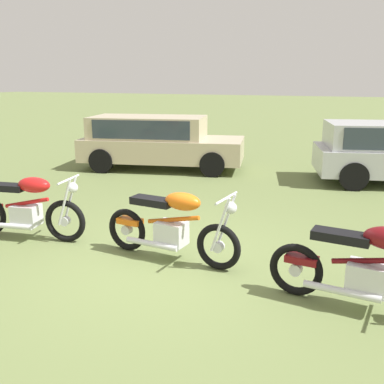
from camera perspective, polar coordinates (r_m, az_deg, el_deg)
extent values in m
plane|color=olive|center=(6.11, -3.53, -9.14)|extent=(120.00, 120.00, 0.00)
torus|color=black|center=(7.05, -15.90, -3.60)|extent=(0.66, 0.20, 0.66)
cylinder|color=silver|center=(7.05, -15.90, -3.60)|extent=(0.16, 0.12, 0.14)
cylinder|color=silver|center=(7.00, -15.31, -0.88)|extent=(0.27, 0.08, 0.73)
cylinder|color=silver|center=(6.85, -16.00, -1.27)|extent=(0.27, 0.08, 0.73)
cube|color=silver|center=(7.36, -20.43, -2.77)|extent=(0.45, 0.37, 0.32)
cylinder|color=red|center=(7.29, -20.36, -1.29)|extent=(0.74, 0.19, 0.21)
ellipsoid|color=red|center=(7.14, -19.55, 0.85)|extent=(0.56, 0.35, 0.24)
cube|color=black|center=(7.42, -22.65, 0.58)|extent=(0.63, 0.34, 0.10)
cylinder|color=silver|center=(6.83, -15.54, 1.54)|extent=(0.14, 0.64, 0.03)
sphere|color=silver|center=(6.83, -15.03, 0.53)|extent=(0.19, 0.19, 0.16)
cylinder|color=silver|center=(7.40, -22.43, -4.02)|extent=(0.80, 0.22, 0.08)
torus|color=black|center=(5.83, 3.40, -7.02)|extent=(0.63, 0.14, 0.62)
torus|color=black|center=(6.53, -8.32, -4.78)|extent=(0.63, 0.14, 0.62)
cylinder|color=silver|center=(5.83, 3.40, -7.02)|extent=(0.15, 0.11, 0.14)
cylinder|color=silver|center=(6.53, -8.32, -4.78)|extent=(0.15, 0.11, 0.14)
cylinder|color=silver|center=(5.77, 4.36, -3.74)|extent=(0.27, 0.06, 0.74)
cylinder|color=silver|center=(5.62, 3.62, -4.24)|extent=(0.27, 0.06, 0.74)
cube|color=silver|center=(6.11, -2.65, -5.29)|extent=(0.42, 0.33, 0.32)
cylinder|color=orange|center=(6.03, -2.43, -3.55)|extent=(0.80, 0.13, 0.22)
ellipsoid|color=orange|center=(5.88, -1.19, -1.22)|extent=(0.54, 0.30, 0.24)
cube|color=black|center=(6.14, -5.11, -1.19)|extent=(0.62, 0.29, 0.10)
cube|color=orange|center=(6.45, -7.93, -3.70)|extent=(0.37, 0.21, 0.08)
cylinder|color=silver|center=(5.58, 4.43, -0.78)|extent=(0.09, 0.64, 0.03)
sphere|color=silver|center=(5.59, 4.97, -2.05)|extent=(0.17, 0.17, 0.16)
cylinder|color=silver|center=(6.14, -5.18, -6.63)|extent=(0.80, 0.15, 0.08)
torus|color=black|center=(5.31, 13.14, -9.63)|extent=(0.63, 0.15, 0.62)
cylinder|color=silver|center=(5.31, 13.14, -9.63)|extent=(0.15, 0.11, 0.14)
cube|color=silver|center=(5.16, 21.44, -10.16)|extent=(0.43, 0.34, 0.32)
cylinder|color=maroon|center=(5.08, 21.99, -8.15)|extent=(0.81, 0.14, 0.23)
cube|color=black|center=(5.05, 18.49, -5.41)|extent=(0.62, 0.30, 0.10)
cube|color=maroon|center=(5.24, 13.86, -8.33)|extent=(0.38, 0.21, 0.08)
cylinder|color=silver|center=(5.10, 18.55, -11.94)|extent=(0.80, 0.16, 0.08)
cube|color=#BCAD8C|center=(12.31, -3.74, 5.52)|extent=(4.63, 2.70, 0.60)
cube|color=#BCAD8C|center=(12.33, -5.61, 8.22)|extent=(3.32, 2.23, 0.60)
cube|color=#2D3842|center=(12.33, -5.62, 8.31)|extent=(2.89, 2.16, 0.48)
cylinder|color=black|center=(12.89, 3.53, 4.89)|extent=(0.67, 0.36, 0.64)
cylinder|color=black|center=(11.30, 2.62, 3.56)|extent=(0.67, 0.36, 0.64)
cylinder|color=black|center=(13.53, -9.03, 5.19)|extent=(0.67, 0.36, 0.64)
cylinder|color=black|center=(12.01, -11.50, 3.94)|extent=(0.67, 0.36, 0.64)
cylinder|color=black|center=(12.15, 18.36, 3.61)|extent=(0.68, 0.38, 0.64)
cylinder|color=black|center=(10.52, 19.96, 1.90)|extent=(0.68, 0.38, 0.64)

